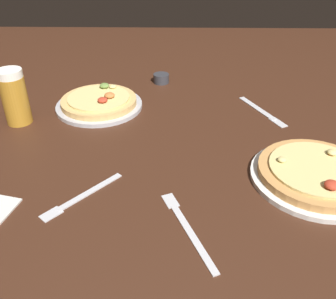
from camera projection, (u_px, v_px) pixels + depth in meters
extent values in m
cube|color=#3D2114|center=(168.00, 161.00, 0.95)|extent=(2.40, 2.40, 0.03)
cylinder|color=silver|center=(315.00, 178.00, 0.86)|extent=(0.29, 0.29, 0.01)
cylinder|color=tan|center=(317.00, 172.00, 0.85)|extent=(0.26, 0.26, 0.02)
cylinder|color=#DBC67A|center=(318.00, 168.00, 0.85)|extent=(0.21, 0.21, 0.01)
ellipsoid|color=#C67038|center=(331.00, 153.00, 0.88)|extent=(0.02, 0.02, 0.01)
ellipsoid|color=#B73823|center=(332.00, 185.00, 0.78)|extent=(0.03, 0.03, 0.02)
ellipsoid|color=#DBC67A|center=(333.00, 152.00, 0.88)|extent=(0.02, 0.02, 0.01)
ellipsoid|color=#DBC67A|center=(282.00, 160.00, 0.86)|extent=(0.02, 0.02, 0.01)
cylinder|color=#B2B2B7|center=(99.00, 106.00, 1.17)|extent=(0.27, 0.27, 0.01)
cylinder|color=tan|center=(99.00, 101.00, 1.16)|extent=(0.23, 0.23, 0.02)
cylinder|color=#DBC67A|center=(99.00, 98.00, 1.16)|extent=(0.19, 0.19, 0.01)
ellipsoid|color=#C67038|center=(109.00, 95.00, 1.15)|extent=(0.03, 0.03, 0.02)
ellipsoid|color=#DBC67A|center=(113.00, 87.00, 1.21)|extent=(0.02, 0.02, 0.01)
ellipsoid|color=#B73823|center=(103.00, 100.00, 1.12)|extent=(0.03, 0.03, 0.01)
ellipsoid|color=olive|center=(104.00, 86.00, 1.21)|extent=(0.03, 0.03, 0.02)
cylinder|color=#B27A23|center=(15.00, 100.00, 1.06)|extent=(0.07, 0.07, 0.14)
cylinder|color=white|center=(9.00, 74.00, 1.02)|extent=(0.07, 0.07, 0.02)
torus|color=silver|center=(8.00, 95.00, 1.09)|extent=(0.07, 0.07, 0.09)
cylinder|color=#333338|center=(161.00, 78.00, 1.33)|extent=(0.06, 0.06, 0.03)
cube|color=silver|center=(193.00, 236.00, 0.71)|extent=(0.09, 0.18, 0.01)
cube|color=silver|center=(170.00, 200.00, 0.80)|extent=(0.04, 0.05, 0.00)
cube|color=silver|center=(257.00, 108.00, 1.17)|extent=(0.09, 0.16, 0.01)
cube|color=silver|center=(278.00, 122.00, 1.09)|extent=(0.05, 0.06, 0.00)
cube|color=silver|center=(91.00, 191.00, 0.82)|extent=(0.12, 0.13, 0.01)
cube|color=silver|center=(51.00, 214.00, 0.76)|extent=(0.05, 0.05, 0.00)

